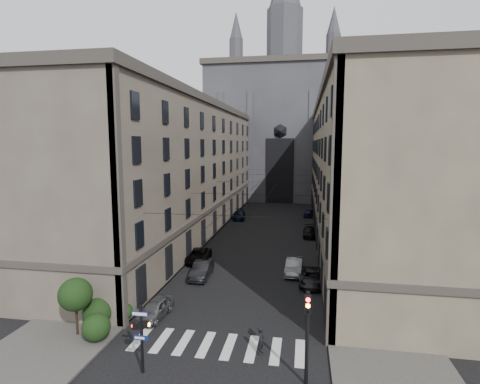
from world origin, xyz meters
The scene contains 19 objects.
sidewalk_left centered at (-10.50, 36.00, 0.07)m, with size 7.00×80.00×0.15m, color #383533.
sidewalk_right centered at (10.50, 36.00, 0.07)m, with size 7.00×80.00×0.15m, color #383533.
zebra_crossing centered at (0.00, 5.00, 0.01)m, with size 11.00×3.20×0.01m, color beige.
building_left centered at (-13.44, 36.00, 9.34)m, with size 13.60×60.60×18.85m.
building_right centered at (13.44, 36.00, 9.34)m, with size 13.60×60.60×18.85m.
gothic_tower centered at (0.00, 74.96, 17.80)m, with size 35.00×23.00×58.00m.
pedestrian_signal_left centered at (-3.51, 1.50, 2.32)m, with size 1.02×0.38×4.00m.
traffic_light_right centered at (5.60, 1.92, 3.29)m, with size 0.34×0.50×5.20m.
shrub_cluster centered at (-8.72, 5.01, 1.80)m, with size 3.90×4.40×3.90m.
tram_wires centered at (0.00, 35.63, 7.25)m, with size 14.00×60.00×0.43m.
car_left_near centered at (-5.44, 8.00, 0.67)m, with size 1.59×3.95×1.34m, color slate.
car_left_midnear centered at (-4.30, 16.76, 0.75)m, with size 1.58×4.53×1.49m, color black.
car_left_midfar centered at (-5.98, 21.43, 0.68)m, with size 2.24×4.87×1.35m, color black.
car_left_far centered at (-5.62, 45.16, 0.73)m, with size 2.03×5.00×1.45m, color black.
car_right_near centered at (4.47, 19.41, 0.76)m, with size 1.61×4.60×1.52m, color slate.
car_right_midnear centered at (6.20, 16.71, 0.67)m, with size 2.23×4.84×1.34m, color black.
car_right_midfar centered at (6.20, 34.77, 0.66)m, with size 1.85×4.56×1.32m, color black.
car_right_far centered at (6.12, 49.11, 0.63)m, with size 1.50×3.73×1.27m, color black.
pedestrian centered at (2.87, 4.53, 0.86)m, with size 0.62×0.41×1.71m, color black.
Camera 1 is at (5.27, -16.96, 12.85)m, focal length 28.00 mm.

